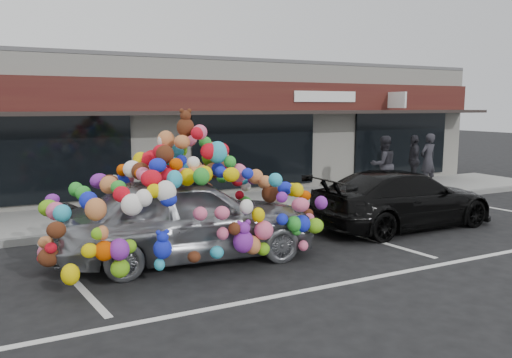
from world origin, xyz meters
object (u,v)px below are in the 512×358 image
pedestrian_a (428,160)px  pedestrian_c (414,160)px  toy_car (188,207)px  black_sedan (403,199)px  pedestrian_b (383,165)px

pedestrian_a → pedestrian_c: pedestrian_a is taller
toy_car → black_sedan: (5.31, 0.12, -0.31)m
pedestrian_b → pedestrian_a: bearing=-162.5°
black_sedan → pedestrian_c: pedestrian_c is taller
pedestrian_b → pedestrian_c: 2.15m
pedestrian_b → pedestrian_c: size_ratio=1.04×
toy_car → black_sedan: toy_car is taller
pedestrian_a → pedestrian_c: (-0.34, 0.31, -0.03)m
pedestrian_b → pedestrian_c: (2.00, 0.78, -0.03)m
pedestrian_a → pedestrian_c: bearing=-48.1°
black_sedan → pedestrian_a: pedestrian_a is taller
pedestrian_a → pedestrian_b: pedestrian_b is taller
black_sedan → pedestrian_c: (4.12, 3.96, 0.34)m
black_sedan → pedestrian_b: 3.84m
toy_car → pedestrian_c: (9.44, 4.09, 0.03)m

